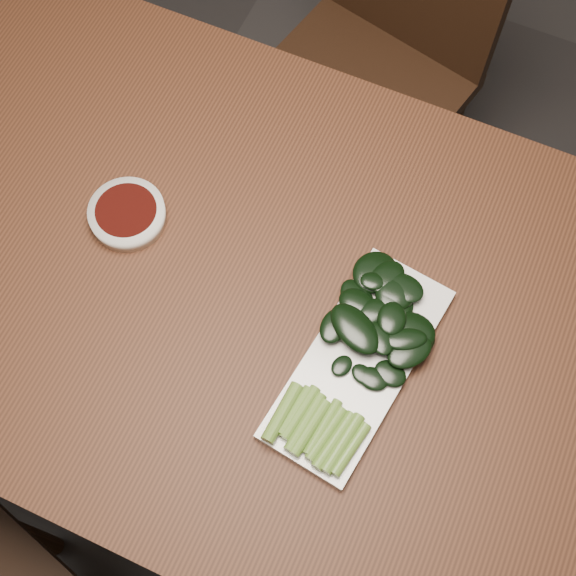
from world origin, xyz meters
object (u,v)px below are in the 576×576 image
Objects in this scene: serving_plate at (358,363)px; gai_lan at (367,342)px; table at (263,308)px; sauce_bowl at (127,214)px; chair_far at (376,56)px.

serving_plate is 1.02× the size of gai_lan.
table is 0.19m from serving_plate.
sauce_bowl is at bearing 173.66° from gai_lan.
serving_plate reaches higher than table.
gai_lan reaches higher than table.
chair_far is at bearing 107.76° from serving_plate.
gai_lan reaches higher than sauce_bowl.
chair_far is (-0.06, 0.66, -0.19)m from table.
gai_lan is at bearing -6.34° from sauce_bowl.
chair_far is 0.80m from serving_plate.
serving_plate is (0.23, -0.71, 0.27)m from chair_far.
chair_far is at bearing 95.25° from table.
sauce_bowl is (-0.17, -0.64, 0.28)m from chair_far.
chair_far reaches higher than table.
chair_far is 0.72m from sauce_bowl.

